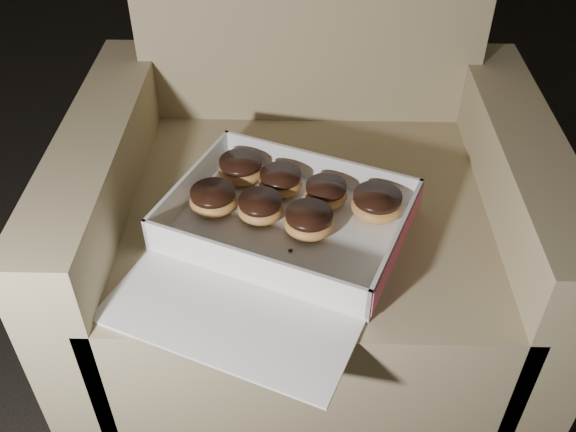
% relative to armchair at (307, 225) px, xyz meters
% --- Properties ---
extents(floor, '(4.50, 4.50, 0.00)m').
position_rel_armchair_xyz_m(floor, '(0.19, -0.09, -0.26)').
color(floor, black).
rests_on(floor, ground).
extents(armchair, '(0.80, 0.68, 0.84)m').
position_rel_armchair_xyz_m(armchair, '(0.00, 0.00, 0.00)').
color(armchair, '#967F60').
rests_on(armchair, floor).
extents(bakery_box, '(0.49, 0.52, 0.06)m').
position_rel_armchair_xyz_m(bakery_box, '(-0.04, -0.17, 0.12)').
color(bakery_box, white).
rests_on(bakery_box, armchair).
extents(donut_a, '(0.08, 0.08, 0.04)m').
position_rel_armchair_xyz_m(donut_a, '(-0.15, -0.10, 0.14)').
color(donut_a, '#BB8F41').
rests_on(donut_a, bakery_box).
extents(donut_b, '(0.07, 0.07, 0.04)m').
position_rel_armchair_xyz_m(donut_b, '(0.03, -0.08, 0.14)').
color(donut_b, '#BB8F41').
rests_on(donut_b, bakery_box).
extents(donut_c, '(0.07, 0.07, 0.04)m').
position_rel_armchair_xyz_m(donut_c, '(-0.05, -0.05, 0.14)').
color(donut_c, '#BB8F41').
rests_on(donut_c, bakery_box).
extents(donut_d, '(0.07, 0.07, 0.04)m').
position_rel_armchair_xyz_m(donut_d, '(-0.08, -0.12, 0.14)').
color(donut_d, '#BB8F41').
rests_on(donut_d, bakery_box).
extents(donut_e, '(0.08, 0.08, 0.04)m').
position_rel_armchair_xyz_m(donut_e, '(0.00, -0.15, 0.14)').
color(donut_e, '#BB8F41').
rests_on(donut_e, bakery_box).
extents(donut_f, '(0.08, 0.08, 0.04)m').
position_rel_armchair_xyz_m(donut_f, '(-0.12, -0.02, 0.14)').
color(donut_f, '#BB8F41').
rests_on(donut_f, bakery_box).
extents(donut_g, '(0.08, 0.08, 0.04)m').
position_rel_armchair_xyz_m(donut_g, '(0.11, -0.11, 0.14)').
color(donut_g, '#BB8F41').
rests_on(donut_g, bakery_box).
extents(crumb_a, '(0.01, 0.01, 0.00)m').
position_rel_armchair_xyz_m(crumb_a, '(-0.14, -0.21, 0.12)').
color(crumb_a, black).
rests_on(crumb_a, bakery_box).
extents(crumb_b, '(0.01, 0.01, 0.00)m').
position_rel_armchair_xyz_m(crumb_b, '(-0.02, -0.25, 0.12)').
color(crumb_b, black).
rests_on(crumb_b, bakery_box).
extents(crumb_c, '(0.01, 0.01, 0.00)m').
position_rel_armchair_xyz_m(crumb_c, '(0.02, -0.26, 0.12)').
color(crumb_c, black).
rests_on(crumb_c, bakery_box).
extents(crumb_d, '(0.01, 0.01, 0.00)m').
position_rel_armchair_xyz_m(crumb_d, '(0.02, -0.28, 0.12)').
color(crumb_d, black).
rests_on(crumb_d, bakery_box).
extents(crumb_e, '(0.01, 0.01, 0.00)m').
position_rel_armchair_xyz_m(crumb_e, '(-0.03, -0.20, 0.12)').
color(crumb_e, black).
rests_on(crumb_e, bakery_box).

